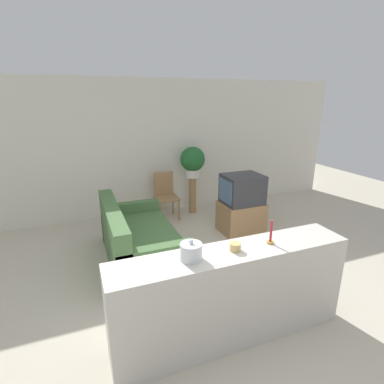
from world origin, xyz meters
name	(u,v)px	position (x,y,z in m)	size (l,w,h in m)	color
ground_plane	(215,315)	(0.00, 0.00, 0.00)	(14.00, 14.00, 0.00)	beige
wall_back	(142,149)	(0.00, 3.43, 1.35)	(9.00, 0.06, 2.70)	silver
couch	(139,242)	(-0.55, 1.48, 0.31)	(0.98, 1.84, 0.89)	#476B3D
tv_stand	(241,217)	(1.39, 1.84, 0.27)	(0.74, 0.58, 0.55)	#9E754C
television	(242,189)	(1.39, 1.84, 0.80)	(0.68, 0.55, 0.51)	#333338
wooden_chair	(166,194)	(0.33, 2.99, 0.50)	(0.44, 0.44, 0.91)	#9E754C
plant_stand	(193,195)	(0.93, 3.03, 0.39)	(0.15, 0.15, 0.77)	#9E754C
potted_plant	(193,160)	(0.93, 3.03, 1.12)	(0.50, 0.50, 0.63)	white
foreground_counter	(232,295)	(0.00, -0.33, 0.49)	(2.37, 0.44, 0.98)	beige
decorative_bowl	(191,251)	(-0.42, -0.33, 1.05)	(0.20, 0.20, 0.19)	silver
candle_jar	(235,247)	(0.01, -0.33, 1.01)	(0.11, 0.11, 0.07)	tan
candlestick	(271,236)	(0.40, -0.33, 1.05)	(0.07, 0.07, 0.24)	#B7933D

